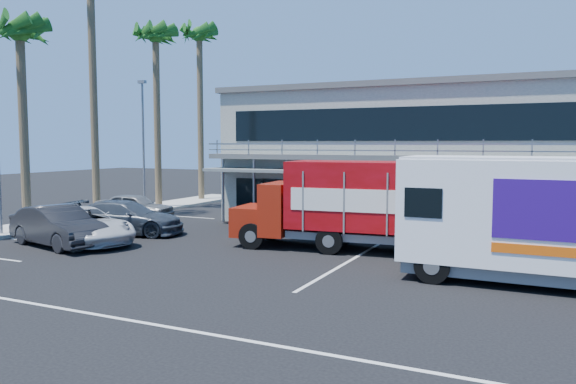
% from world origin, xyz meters
% --- Properties ---
extents(ground, '(120.00, 120.00, 0.00)m').
position_xyz_m(ground, '(0.00, 0.00, 0.00)').
color(ground, black).
rests_on(ground, ground).
extents(building, '(22.40, 12.00, 7.30)m').
position_xyz_m(building, '(3.00, 14.94, 3.66)').
color(building, gray).
rests_on(building, ground).
extents(curb_strip, '(3.00, 32.00, 0.16)m').
position_xyz_m(curb_strip, '(-15.00, 6.00, 0.08)').
color(curb_strip, '#A5A399').
rests_on(curb_strip, ground).
extents(palm_c, '(2.80, 2.80, 10.75)m').
position_xyz_m(palm_c, '(-14.90, 3.00, 9.21)').
color(palm_c, brown).
rests_on(palm_c, ground).
extents(palm_e, '(2.80, 2.80, 12.25)m').
position_xyz_m(palm_e, '(-14.70, 13.00, 10.57)').
color(palm_e, brown).
rests_on(palm_e, ground).
extents(palm_f, '(2.80, 2.80, 13.25)m').
position_xyz_m(palm_f, '(-15.10, 18.50, 11.47)').
color(palm_f, brown).
rests_on(palm_f, ground).
extents(light_pole_far, '(0.50, 0.25, 8.09)m').
position_xyz_m(light_pole_far, '(-14.20, 11.00, 4.50)').
color(light_pole_far, gray).
rests_on(light_pole_far, ground).
extents(red_truck, '(10.79, 3.54, 3.57)m').
position_xyz_m(red_truck, '(2.27, 4.93, 1.96)').
color(red_truck, maroon).
rests_on(red_truck, ground).
extents(white_van, '(7.95, 2.79, 3.88)m').
position_xyz_m(white_van, '(8.19, 2.00, 2.06)').
color(white_van, white).
rests_on(white_van, ground).
extents(parked_car_b, '(5.41, 2.96, 1.69)m').
position_xyz_m(parked_car_b, '(-9.93, 0.42, 0.85)').
color(parked_car_b, black).
rests_on(parked_car_b, ground).
extents(parked_car_c, '(6.15, 4.16, 1.56)m').
position_xyz_m(parked_car_c, '(-9.50, 1.26, 0.78)').
color(parked_car_c, silver).
rests_on(parked_car_c, ground).
extents(parked_car_d, '(5.86, 3.63, 1.58)m').
position_xyz_m(parked_car_d, '(-9.50, 4.00, 0.79)').
color(parked_car_d, '#333A44').
rests_on(parked_car_d, ground).
extents(parked_car_e, '(4.64, 2.60, 1.49)m').
position_xyz_m(parked_car_e, '(-12.50, 8.13, 0.75)').
color(parked_car_e, slate).
rests_on(parked_car_e, ground).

